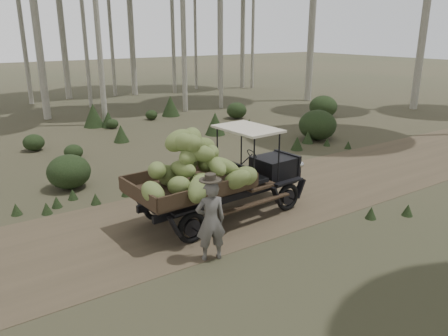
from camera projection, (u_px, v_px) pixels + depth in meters
The scene contains 5 objects.
ground at pixel (269, 197), 11.86m from camera, with size 120.00×120.00×0.00m, color #473D2B.
dirt_track at pixel (269, 197), 11.85m from camera, with size 70.00×4.00×0.01m, color brown.
banana_truck at pixel (212, 169), 9.92m from camera, with size 4.66×2.30×2.36m.
farmer at pixel (211, 220), 8.40m from camera, with size 0.68×0.54×1.77m.
undergrowth at pixel (309, 172), 12.29m from camera, with size 22.77×24.75×1.36m.
Camera 1 is at (-7.23, -8.46, 4.32)m, focal length 35.00 mm.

